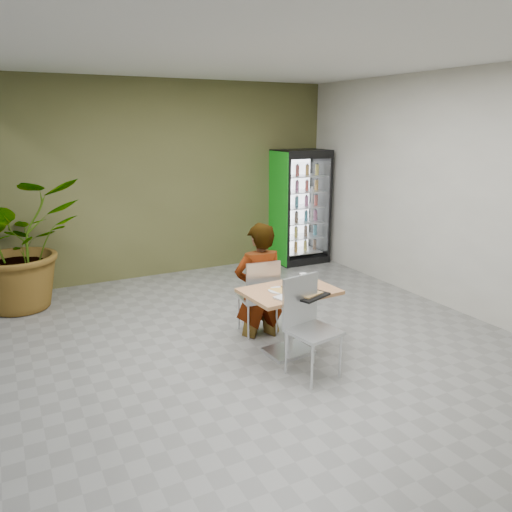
{
  "coord_description": "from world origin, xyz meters",
  "views": [
    {
      "loc": [
        -2.44,
        -4.52,
        2.51
      ],
      "look_at": [
        0.16,
        0.49,
        1.0
      ],
      "focal_mm": 35.0,
      "sensor_mm": 36.0,
      "label": 1
    }
  ],
  "objects_px": {
    "cafeteria_tray": "(309,295)",
    "beverage_fridge": "(300,207)",
    "chair_near": "(307,318)",
    "seated_woman": "(259,292)",
    "soda_cup": "(303,281)",
    "chair_far": "(260,292)",
    "dining_table": "(289,308)",
    "potted_plant": "(19,244)"
  },
  "relations": [
    {
      "from": "dining_table",
      "to": "seated_woman",
      "type": "bearing_deg",
      "value": 94.2
    },
    {
      "from": "seated_woman",
      "to": "potted_plant",
      "type": "distance_m",
      "value": 3.44
    },
    {
      "from": "potted_plant",
      "to": "seated_woman",
      "type": "bearing_deg",
      "value": -43.34
    },
    {
      "from": "chair_far",
      "to": "cafeteria_tray",
      "type": "height_order",
      "value": "chair_far"
    },
    {
      "from": "chair_far",
      "to": "beverage_fridge",
      "type": "height_order",
      "value": "beverage_fridge"
    },
    {
      "from": "chair_near",
      "to": "soda_cup",
      "type": "height_order",
      "value": "chair_near"
    },
    {
      "from": "dining_table",
      "to": "seated_woman",
      "type": "xyz_separation_m",
      "value": [
        -0.05,
        0.62,
        0.01
      ]
    },
    {
      "from": "chair_near",
      "to": "dining_table",
      "type": "bearing_deg",
      "value": 72.04
    },
    {
      "from": "beverage_fridge",
      "to": "chair_near",
      "type": "bearing_deg",
      "value": -119.29
    },
    {
      "from": "chair_near",
      "to": "potted_plant",
      "type": "relative_size",
      "value": 0.57
    },
    {
      "from": "soda_cup",
      "to": "beverage_fridge",
      "type": "distance_m",
      "value": 3.82
    },
    {
      "from": "dining_table",
      "to": "chair_near",
      "type": "relative_size",
      "value": 1.01
    },
    {
      "from": "chair_near",
      "to": "seated_woman",
      "type": "height_order",
      "value": "seated_woman"
    },
    {
      "from": "chair_far",
      "to": "potted_plant",
      "type": "distance_m",
      "value": 3.46
    },
    {
      "from": "cafeteria_tray",
      "to": "chair_near",
      "type": "bearing_deg",
      "value": -128.26
    },
    {
      "from": "chair_far",
      "to": "soda_cup",
      "type": "distance_m",
      "value": 0.67
    },
    {
      "from": "chair_far",
      "to": "cafeteria_tray",
      "type": "distance_m",
      "value": 0.89
    },
    {
      "from": "chair_far",
      "to": "soda_cup",
      "type": "xyz_separation_m",
      "value": [
        0.24,
        -0.56,
        0.27
      ]
    },
    {
      "from": "chair_far",
      "to": "chair_near",
      "type": "distance_m",
      "value": 1.03
    },
    {
      "from": "soda_cup",
      "to": "potted_plant",
      "type": "height_order",
      "value": "potted_plant"
    },
    {
      "from": "chair_near",
      "to": "beverage_fridge",
      "type": "relative_size",
      "value": 0.5
    },
    {
      "from": "chair_far",
      "to": "potted_plant",
      "type": "height_order",
      "value": "potted_plant"
    },
    {
      "from": "dining_table",
      "to": "cafeteria_tray",
      "type": "bearing_deg",
      "value": -75.96
    },
    {
      "from": "seated_woman",
      "to": "soda_cup",
      "type": "bearing_deg",
      "value": 117.33
    },
    {
      "from": "chair_near",
      "to": "potted_plant",
      "type": "distance_m",
      "value": 4.23
    },
    {
      "from": "soda_cup",
      "to": "beverage_fridge",
      "type": "relative_size",
      "value": 0.08
    },
    {
      "from": "beverage_fridge",
      "to": "potted_plant",
      "type": "distance_m",
      "value": 4.73
    },
    {
      "from": "seated_woman",
      "to": "cafeteria_tray",
      "type": "bearing_deg",
      "value": 104.31
    },
    {
      "from": "chair_far",
      "to": "seated_woman",
      "type": "distance_m",
      "value": 0.05
    },
    {
      "from": "cafeteria_tray",
      "to": "beverage_fridge",
      "type": "distance_m",
      "value": 4.13
    },
    {
      "from": "chair_far",
      "to": "cafeteria_tray",
      "type": "bearing_deg",
      "value": 105.53
    },
    {
      "from": "chair_near",
      "to": "soda_cup",
      "type": "bearing_deg",
      "value": 52.38
    },
    {
      "from": "soda_cup",
      "to": "cafeteria_tray",
      "type": "xyz_separation_m",
      "value": [
        -0.11,
        -0.29,
        -0.06
      ]
    },
    {
      "from": "chair_near",
      "to": "cafeteria_tray",
      "type": "distance_m",
      "value": 0.28
    },
    {
      "from": "chair_near",
      "to": "soda_cup",
      "type": "distance_m",
      "value": 0.58
    },
    {
      "from": "chair_far",
      "to": "seated_woman",
      "type": "relative_size",
      "value": 0.56
    },
    {
      "from": "dining_table",
      "to": "potted_plant",
      "type": "bearing_deg",
      "value": 130.48
    },
    {
      "from": "chair_near",
      "to": "potted_plant",
      "type": "bearing_deg",
      "value": 116.32
    },
    {
      "from": "cafeteria_tray",
      "to": "beverage_fridge",
      "type": "xyz_separation_m",
      "value": [
        2.11,
        3.54,
        0.26
      ]
    },
    {
      "from": "chair_far",
      "to": "cafeteria_tray",
      "type": "relative_size",
      "value": 2.46
    },
    {
      "from": "dining_table",
      "to": "cafeteria_tray",
      "type": "height_order",
      "value": "cafeteria_tray"
    },
    {
      "from": "soda_cup",
      "to": "cafeteria_tray",
      "type": "height_order",
      "value": "soda_cup"
    }
  ]
}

